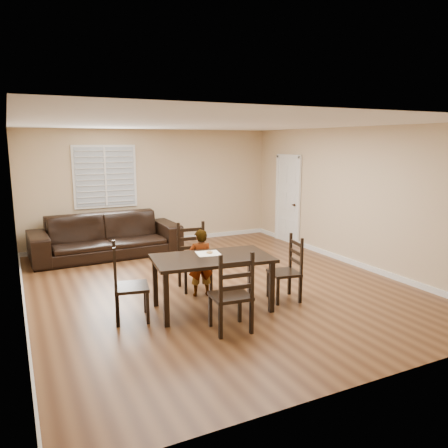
{
  "coord_description": "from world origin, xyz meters",
  "views": [
    {
      "loc": [
        -3.03,
        -6.5,
        2.41
      ],
      "look_at": [
        0.28,
        0.23,
        1.0
      ],
      "focal_mm": 35.0,
      "sensor_mm": 36.0,
      "label": 1
    }
  ],
  "objects": [
    {
      "name": "child",
      "position": [
        -0.43,
        -0.37,
        0.54
      ],
      "size": [
        0.44,
        0.34,
        1.08
      ],
      "primitive_type": "imported",
      "rotation": [
        0.0,
        0.0,
        2.93
      ],
      "color": "gray",
      "rests_on": "ground"
    },
    {
      "name": "napkin",
      "position": [
        -0.48,
        -0.79,
        0.79
      ],
      "size": [
        0.39,
        0.39,
        0.0
      ],
      "primitive_type": "cube",
      "rotation": [
        0.0,
        0.0,
        -0.18
      ],
      "color": "white",
      "rests_on": "dining_table"
    },
    {
      "name": "sofa",
      "position": [
        -1.27,
        2.74,
        0.45
      ],
      "size": [
        3.11,
        1.31,
        0.9
      ],
      "primitive_type": "imported",
      "rotation": [
        0.0,
        0.0,
        0.04
      ],
      "color": "black",
      "rests_on": "ground"
    },
    {
      "name": "chair_far",
      "position": [
        -0.61,
        -1.87,
        0.49
      ],
      "size": [
        0.53,
        0.5,
        1.08
      ],
      "rotation": [
        0.0,
        0.0,
        3.04
      ],
      "color": "black",
      "rests_on": "ground"
    },
    {
      "name": "donut",
      "position": [
        -0.46,
        -0.79,
        0.81
      ],
      "size": [
        0.1,
        0.1,
        0.03
      ],
      "color": "#BA8242",
      "rests_on": "napkin"
    },
    {
      "name": "room",
      "position": [
        0.04,
        0.18,
        1.81
      ],
      "size": [
        6.04,
        7.04,
        2.72
      ],
      "color": "tan",
      "rests_on": "ground"
    },
    {
      "name": "chair_right",
      "position": [
        0.77,
        -1.14,
        0.46
      ],
      "size": [
        0.5,
        0.52,
        1.01
      ],
      "rotation": [
        0.0,
        0.0,
        -1.75
      ],
      "color": "black",
      "rests_on": "ground"
    },
    {
      "name": "ground",
      "position": [
        0.0,
        0.0,
        0.0
      ],
      "size": [
        7.0,
        7.0,
        0.0
      ],
      "primitive_type": "plane",
      "color": "brown",
      "rests_on": "ground"
    },
    {
      "name": "chair_near",
      "position": [
        -0.38,
        0.09,
        0.5
      ],
      "size": [
        0.54,
        0.51,
        1.1
      ],
      "rotation": [
        0.0,
        0.0,
        -0.1
      ],
      "color": "black",
      "rests_on": "ground"
    },
    {
      "name": "dining_table",
      "position": [
        -0.5,
        -0.98,
        0.7
      ],
      "size": [
        1.79,
        1.14,
        0.79
      ],
      "rotation": [
        0.0,
        0.0,
        -0.12
      ],
      "color": "black",
      "rests_on": "ground"
    },
    {
      "name": "chair_left",
      "position": [
        -1.78,
        -0.82,
        0.49
      ],
      "size": [
        0.54,
        0.57,
        1.08
      ],
      "rotation": [
        0.0,
        0.0,
        1.37
      ],
      "color": "black",
      "rests_on": "ground"
    }
  ]
}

